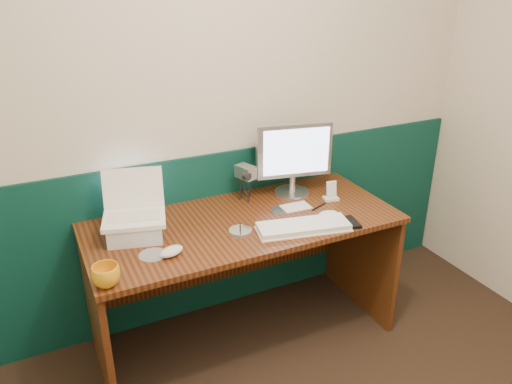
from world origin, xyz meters
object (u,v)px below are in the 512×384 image
monitor (293,159)px  camcorder (246,181)px  laptop (132,198)px  mug (106,276)px  desk (244,281)px  keyboard (303,227)px

monitor → camcorder: bearing=-177.3°
laptop → camcorder: bearing=28.4°
laptop → camcorder: 0.68m
mug → camcorder: bearing=30.7°
monitor → mug: bearing=-145.8°
desk → laptop: 0.80m
laptop → monitor: size_ratio=0.68×
mug → monitor: bearing=22.4°
monitor → camcorder: (-0.27, 0.04, -0.10)m
laptop → mug: bearing=-105.2°
desk → mug: 0.90m
mug → laptop: bearing=60.1°
laptop → camcorder: (0.66, 0.16, -0.10)m
keyboard → mug: bearing=-164.4°
desk → camcorder: camcorder is taller
desk → monitor: size_ratio=3.76×
desk → monitor: monitor is taller
desk → laptop: bearing=173.1°
keyboard → camcorder: 0.47m
desk → keyboard: keyboard is taller
desk → monitor: bearing=25.0°
mug → camcorder: 1.00m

